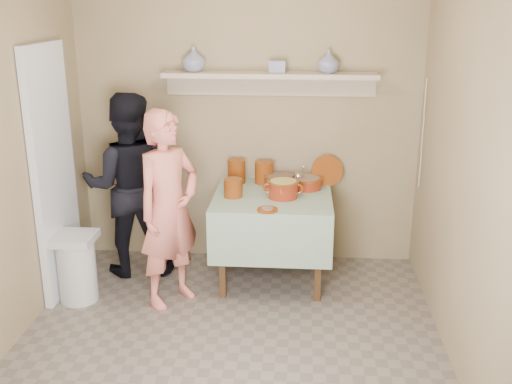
# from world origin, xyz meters

# --- Properties ---
(ground) EXTENTS (3.50, 3.50, 0.00)m
(ground) POSITION_xyz_m (0.00, 0.00, 0.00)
(ground) COLOR #6F6357
(ground) RESTS_ON ground
(tile_panel) EXTENTS (0.06, 0.70, 2.00)m
(tile_panel) POSITION_xyz_m (-1.46, 0.95, 1.00)
(tile_panel) COLOR silver
(tile_panel) RESTS_ON ground
(plate_stack_a) EXTENTS (0.16, 0.16, 0.21)m
(plate_stack_a) POSITION_xyz_m (-0.09, 1.59, 0.87)
(plate_stack_a) COLOR #6A2807
(plate_stack_a) RESTS_ON serving_table
(plate_stack_b) EXTENTS (0.16, 0.16, 0.20)m
(plate_stack_b) POSITION_xyz_m (0.16, 1.59, 0.86)
(plate_stack_b) COLOR #6A2807
(plate_stack_b) RESTS_ON serving_table
(bowl_stack) EXTENTS (0.15, 0.15, 0.15)m
(bowl_stack) POSITION_xyz_m (-0.07, 1.19, 0.84)
(bowl_stack) COLOR #6A2807
(bowl_stack) RESTS_ON serving_table
(empty_bowl) EXTENTS (0.16, 0.16, 0.05)m
(empty_bowl) POSITION_xyz_m (-0.09, 1.36, 0.78)
(empty_bowl) COLOR #6A2807
(empty_bowl) RESTS_ON serving_table
(propped_lid) EXTENTS (0.29, 0.16, 0.27)m
(propped_lid) POSITION_xyz_m (0.71, 1.61, 0.88)
(propped_lid) COLOR #6A2807
(propped_lid) RESTS_ON serving_table
(vase_right) EXTENTS (0.23, 0.23, 0.19)m
(vase_right) POSITION_xyz_m (0.68, 1.62, 1.81)
(vase_right) COLOR navy
(vase_right) RESTS_ON wall_shelf
(vase_left) EXTENTS (0.28, 0.28, 0.21)m
(vase_left) POSITION_xyz_m (-0.44, 1.64, 1.82)
(vase_left) COLOR navy
(vase_left) RESTS_ON wall_shelf
(ceramic_box) EXTENTS (0.15, 0.11, 0.10)m
(ceramic_box) POSITION_xyz_m (0.27, 1.63, 1.77)
(ceramic_box) COLOR navy
(ceramic_box) RESTS_ON wall_shelf
(person_cook) EXTENTS (0.64, 0.67, 1.54)m
(person_cook) POSITION_xyz_m (-0.52, 0.82, 0.77)
(person_cook) COLOR #E17161
(person_cook) RESTS_ON ground
(person_helper) EXTENTS (0.88, 0.75, 1.58)m
(person_helper) POSITION_xyz_m (-0.99, 1.34, 0.79)
(person_helper) COLOR black
(person_helper) RESTS_ON ground
(room_shell) EXTENTS (3.04, 3.54, 2.62)m
(room_shell) POSITION_xyz_m (0.00, 0.00, 1.61)
(room_shell) COLOR #99835D
(room_shell) RESTS_ON ground
(serving_table) EXTENTS (0.97, 0.97, 0.76)m
(serving_table) POSITION_xyz_m (0.25, 1.28, 0.64)
(serving_table) COLOR #4C2D16
(serving_table) RESTS_ON ground
(cazuela_meat_a) EXTENTS (0.30, 0.30, 0.10)m
(cazuela_meat_a) POSITION_xyz_m (0.31, 1.50, 0.82)
(cazuela_meat_a) COLOR maroon
(cazuela_meat_a) RESTS_ON serving_table
(cazuela_meat_b) EXTENTS (0.28, 0.28, 0.10)m
(cazuela_meat_b) POSITION_xyz_m (0.53, 1.46, 0.82)
(cazuela_meat_b) COLOR maroon
(cazuela_meat_b) RESTS_ON serving_table
(ladle) EXTENTS (0.08, 0.26, 0.19)m
(ladle) POSITION_xyz_m (0.46, 1.45, 0.87)
(ladle) COLOR silver
(ladle) RESTS_ON cazuela_meat_b
(cazuela_rice) EXTENTS (0.33, 0.25, 0.14)m
(cazuela_rice) POSITION_xyz_m (0.34, 1.20, 0.85)
(cazuela_rice) COLOR maroon
(cazuela_rice) RESTS_ON serving_table
(front_plate) EXTENTS (0.16, 0.16, 0.03)m
(front_plate) POSITION_xyz_m (0.23, 0.87, 0.77)
(front_plate) COLOR #6A2807
(front_plate) RESTS_ON serving_table
(wall_shelf) EXTENTS (1.80, 0.25, 0.21)m
(wall_shelf) POSITION_xyz_m (0.20, 1.65, 1.67)
(wall_shelf) COLOR #BEA68D
(wall_shelf) RESTS_ON room_shell
(trash_bin) EXTENTS (0.32, 0.32, 0.56)m
(trash_bin) POSITION_xyz_m (-1.27, 0.77, 0.28)
(trash_bin) COLOR silver
(trash_bin) RESTS_ON ground
(electrical_cord) EXTENTS (0.01, 0.05, 0.90)m
(electrical_cord) POSITION_xyz_m (1.47, 1.48, 1.25)
(electrical_cord) COLOR silver
(electrical_cord) RESTS_ON wall_shelf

